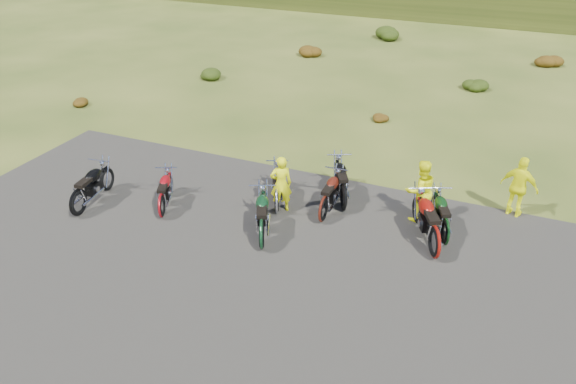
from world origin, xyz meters
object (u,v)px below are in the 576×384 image
at_px(motorcycle_3, 277,212).
at_px(motorcycle_7, 443,244).
at_px(person_middle, 281,185).
at_px(motorcycle_0, 81,215).

bearing_deg(motorcycle_3, motorcycle_7, -110.07).
height_order(motorcycle_3, motorcycle_7, motorcycle_3).
bearing_deg(motorcycle_3, person_middle, -55.37).
height_order(motorcycle_3, person_middle, person_middle).
xyz_separation_m(motorcycle_0, motorcycle_7, (9.46, 2.54, 0.00)).
bearing_deg(person_middle, motorcycle_7, 150.98).
xyz_separation_m(motorcycle_0, person_middle, (4.99, 2.42, 0.82)).
height_order(motorcycle_0, motorcycle_7, motorcycle_0).
distance_m(motorcycle_3, person_middle, 0.83).
distance_m(motorcycle_3, motorcycle_7, 4.56).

